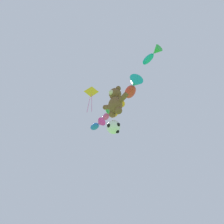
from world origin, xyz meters
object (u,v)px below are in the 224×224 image
fish_kite_crimson (132,87)px  fish_kite_magenta (107,115)px  fish_kite_teal (152,55)px  diamond_kite (91,93)px  soccer_ball_kite (114,127)px  teddy_bear_kite (115,101)px  fish_kite_tangerine (116,109)px  fish_kite_cobalt (97,125)px

fish_kite_crimson → fish_kite_magenta: 4.79m
fish_kite_teal → fish_kite_magenta: bearing=159.8°
fish_kite_crimson → diamond_kite: diamond_kite is taller
soccer_ball_kite → fish_kite_crimson: fish_kite_crimson is taller
soccer_ball_kite → teddy_bear_kite: bearing=-24.1°
fish_kite_crimson → fish_kite_tangerine: bearing=165.5°
fish_kite_teal → fish_kite_crimson: fish_kite_teal is taller
fish_kite_magenta → fish_kite_cobalt: size_ratio=0.86×
teddy_bear_kite → soccer_ball_kite: teddy_bear_kite is taller
teddy_bear_kite → diamond_kite: diamond_kite is taller
fish_kite_crimson → teddy_bear_kite: bearing=-118.0°
teddy_bear_kite → fish_kite_crimson: size_ratio=1.02×
soccer_ball_kite → fish_kite_magenta: 5.96m
teddy_bear_kite → fish_kite_cobalt: (-6.13, 3.43, 2.11)m
teddy_bear_kite → fish_kite_tangerine: fish_kite_tangerine is taller
soccer_ball_kite → fish_kite_teal: 5.46m
teddy_bear_kite → fish_kite_magenta: (-3.86, 2.79, 2.07)m
fish_kite_tangerine → fish_kite_magenta: 2.43m
teddy_bear_kite → fish_kite_cobalt: bearing=150.8°
soccer_ball_kite → fish_kite_cobalt: bearing=150.5°
diamond_kite → teddy_bear_kite: bearing=7.3°
fish_kite_magenta → fish_kite_cobalt: bearing=164.3°
fish_kite_tangerine → fish_kite_magenta: fish_kite_magenta is taller
fish_kite_crimson → fish_kite_cobalt: size_ratio=1.13×
soccer_ball_kite → fish_kite_teal: size_ratio=0.62×
diamond_kite → fish_kite_tangerine: bearing=71.0°
fish_kite_tangerine → diamond_kite: size_ratio=0.84×
fish_kite_cobalt → soccer_ball_kite: bearing=-29.5°
fish_kite_teal → fish_kite_magenta: fish_kite_magenta is taller
soccer_ball_kite → fish_kite_magenta: fish_kite_magenta is taller
soccer_ball_kite → fish_kite_cobalt: size_ratio=0.48×
fish_kite_crimson → fish_kite_tangerine: (-2.45, 0.63, -0.53)m
fish_kite_crimson → fish_kite_cobalt: (-6.80, 2.16, 0.38)m
teddy_bear_kite → soccer_ball_kite: bearing=155.9°
fish_kite_teal → fish_kite_crimson: size_ratio=0.69×
soccer_ball_kite → fish_kite_tangerine: 3.87m
fish_kite_tangerine → diamond_kite: diamond_kite is taller
teddy_bear_kite → fish_kite_magenta: 5.19m
fish_kite_crimson → diamond_kite: 3.61m
soccer_ball_kite → fish_kite_crimson: bearing=49.1°
teddy_bear_kite → fish_kite_tangerine: 2.87m
fish_kite_cobalt → fish_kite_magenta: bearing=-15.7°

